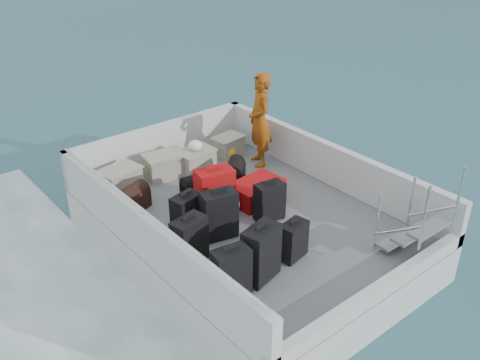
% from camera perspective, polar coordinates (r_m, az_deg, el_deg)
% --- Properties ---
extents(ground, '(160.00, 160.00, 0.00)m').
position_cam_1_polar(ground, '(8.46, 0.75, -7.32)').
color(ground, '#184555').
rests_on(ground, ground).
extents(ferry_hull, '(3.60, 5.00, 0.60)m').
position_cam_1_polar(ferry_hull, '(8.29, 0.77, -5.64)').
color(ferry_hull, silver).
rests_on(ferry_hull, ground).
extents(deck, '(3.30, 4.70, 0.02)m').
position_cam_1_polar(deck, '(8.12, 0.78, -3.83)').
color(deck, slate).
rests_on(deck, ferry_hull).
extents(deck_fittings, '(3.60, 5.00, 0.90)m').
position_cam_1_polar(deck_fittings, '(7.92, 4.21, -1.58)').
color(deck_fittings, silver).
rests_on(deck_fittings, deck).
extents(suitcase_0, '(0.48, 0.32, 0.69)m').
position_cam_1_polar(suitcase_0, '(6.39, -0.94, -10.02)').
color(suitcase_0, black).
rests_on(suitcase_0, deck).
extents(suitcase_1, '(0.50, 0.35, 0.68)m').
position_cam_1_polar(suitcase_1, '(6.96, -5.39, -6.59)').
color(suitcase_1, black).
rests_on(suitcase_1, deck).
extents(suitcase_2, '(0.46, 0.33, 0.61)m').
position_cam_1_polar(suitcase_2, '(7.58, -5.70, -3.71)').
color(suitcase_2, black).
rests_on(suitcase_2, deck).
extents(suitcase_3, '(0.55, 0.39, 0.75)m').
position_cam_1_polar(suitcase_3, '(6.67, 2.27, -7.88)').
color(suitcase_3, black).
rests_on(suitcase_3, deck).
extents(suitcase_4, '(0.54, 0.40, 0.71)m').
position_cam_1_polar(suitcase_4, '(7.45, -2.25, -3.73)').
color(suitcase_4, black).
rests_on(suitcase_4, deck).
extents(suitcase_5, '(0.60, 0.43, 0.75)m').
position_cam_1_polar(suitcase_5, '(7.96, -2.69, -1.34)').
color(suitcase_5, '#B40D0F').
rests_on(suitcase_5, deck).
extents(suitcase_6, '(0.42, 0.29, 0.54)m').
position_cam_1_polar(suitcase_6, '(7.10, 5.70, -6.49)').
color(suitcase_6, black).
rests_on(suitcase_6, deck).
extents(suitcase_7, '(0.46, 0.30, 0.60)m').
position_cam_1_polar(suitcase_7, '(7.87, 3.16, -2.35)').
color(suitcase_7, black).
rests_on(suitcase_7, deck).
extents(suitcase_8, '(0.86, 0.61, 0.33)m').
position_cam_1_polar(suitcase_8, '(8.42, 1.76, -1.18)').
color(suitcase_8, '#B40D0F').
rests_on(suitcase_8, deck).
extents(duffel_0, '(0.55, 0.44, 0.32)m').
position_cam_1_polar(duffel_0, '(8.34, -11.26, -2.12)').
color(duffel_0, black).
rests_on(duffel_0, deck).
extents(duffel_1, '(0.45, 0.36, 0.32)m').
position_cam_1_polar(duffel_1, '(8.49, -4.81, -1.05)').
color(duffel_1, black).
rests_on(duffel_1, deck).
extents(duffel_2, '(0.55, 0.54, 0.32)m').
position_cam_1_polar(duffel_2, '(8.93, -0.51, 0.63)').
color(duffel_2, black).
rests_on(duffel_2, deck).
extents(crate_0, '(0.68, 0.53, 0.37)m').
position_cam_1_polar(crate_0, '(8.90, -12.65, -0.04)').
color(crate_0, '#9E9C8A').
rests_on(crate_0, deck).
extents(crate_1, '(0.69, 0.53, 0.38)m').
position_cam_1_polar(crate_1, '(9.21, -8.04, 1.46)').
color(crate_1, '#9E9C8A').
rests_on(crate_1, deck).
extents(crate_2, '(0.62, 0.45, 0.36)m').
position_cam_1_polar(crate_2, '(9.35, -4.73, 2.02)').
color(crate_2, '#9E9C8A').
rests_on(crate_2, deck).
extents(crate_3, '(0.57, 0.42, 0.32)m').
position_cam_1_polar(crate_3, '(9.94, -1.26, 3.65)').
color(crate_3, '#9E9C8A').
rests_on(crate_3, deck).
extents(yellow_bag, '(0.28, 0.26, 0.22)m').
position_cam_1_polar(yellow_bag, '(9.86, -1.18, 3.11)').
color(yellow_bag, gold).
rests_on(yellow_bag, deck).
extents(white_bag, '(0.24, 0.24, 0.18)m').
position_cam_1_polar(white_bag, '(9.23, -4.79, 3.53)').
color(white_bag, white).
rests_on(white_bag, crate_2).
extents(passenger, '(0.62, 0.73, 1.67)m').
position_cam_1_polar(passenger, '(9.31, 2.12, 6.41)').
color(passenger, '#C46012').
rests_on(passenger, deck).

